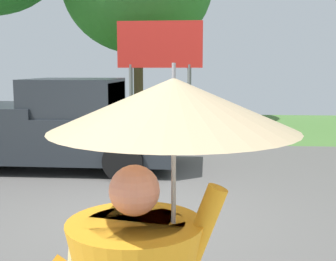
{
  "coord_description": "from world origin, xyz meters",
  "views": [
    {
      "loc": [
        0.93,
        -6.05,
        2.11
      ],
      "look_at": [
        0.31,
        1.0,
        1.1
      ],
      "focal_mm": 47.31,
      "sensor_mm": 36.0,
      "label": 1
    }
  ],
  "objects": [
    {
      "name": "ground_plane",
      "position": [
        0.0,
        2.95,
        -0.05
      ],
      "size": [
        40.0,
        22.0,
        0.2
      ],
      "color": "#565451"
    },
    {
      "name": "pickup_truck",
      "position": [
        -2.28,
        2.94,
        0.87
      ],
      "size": [
        5.2,
        2.28,
        1.88
      ],
      "rotation": [
        0.0,
        0.0,
        -0.15
      ],
      "color": "#23282D",
      "rests_on": "ground_plane"
    },
    {
      "name": "roadside_billboard",
      "position": [
        -0.5,
        7.49,
        2.55
      ],
      "size": [
        2.6,
        0.12,
        3.5
      ],
      "color": "slate",
      "rests_on": "ground_plane"
    }
  ]
}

